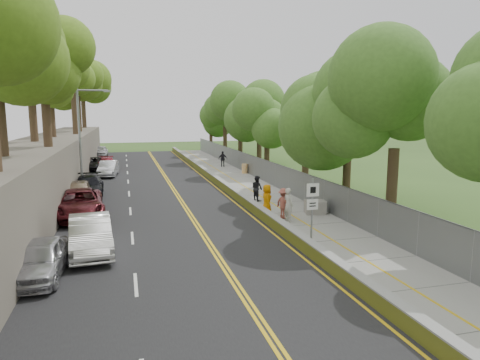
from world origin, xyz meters
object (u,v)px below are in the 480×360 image
at_px(concrete_block, 315,207).
at_px(car_1, 90,235).
at_px(signpost, 312,203).
at_px(car_0, 40,259).
at_px(painter_0, 267,200).
at_px(car_2, 80,204).
at_px(construction_barrel, 245,169).
at_px(streetlight, 83,133).
at_px(person_far, 223,159).

bearing_deg(concrete_block, car_1, -161.79).
bearing_deg(signpost, car_1, 173.25).
distance_m(car_0, painter_0, 13.42).
distance_m(car_0, car_2, 9.61).
bearing_deg(car_2, car_1, -86.43).
distance_m(car_0, car_1, 3.05).
relative_size(construction_barrel, car_2, 0.17).
relative_size(streetlight, car_2, 1.37).
bearing_deg(concrete_block, streetlight, 140.69).
bearing_deg(painter_0, person_far, 3.26).
xyz_separation_m(signpost, concrete_block, (2.70, 5.38, -1.51)).
distance_m(streetlight, car_0, 18.83).
relative_size(car_0, car_1, 0.85).
bearing_deg(person_far, concrete_block, 105.97).
bearing_deg(streetlight, car_1, -84.72).
bearing_deg(painter_0, car_2, 87.00).
relative_size(streetlight, car_0, 1.89).
bearing_deg(car_0, concrete_block, 28.79).
height_order(signpost, construction_barrel, signpost).
relative_size(concrete_block, person_far, 0.68).
xyz_separation_m(streetlight, car_2, (0.38, -8.82, -3.79)).
distance_m(streetlight, car_2, 9.61).
distance_m(construction_barrel, car_2, 20.82).
xyz_separation_m(construction_barrel, car_1, (-13.30, -22.05, 0.32)).
xyz_separation_m(construction_barrel, car_0, (-14.90, -24.65, 0.22)).
bearing_deg(car_0, painter_0, 35.73).
bearing_deg(car_0, signpost, 10.35).
height_order(signpost, car_0, signpost).
distance_m(streetlight, person_far, 18.73).
relative_size(streetlight, signpost, 2.58).
xyz_separation_m(streetlight, car_1, (1.46, -15.83, -3.78)).
distance_m(streetlight, painter_0, 16.30).
bearing_deg(car_1, construction_barrel, 53.55).
distance_m(car_1, car_2, 7.08).
height_order(concrete_block, car_2, car_2).
distance_m(construction_barrel, car_0, 28.80).
relative_size(car_1, car_2, 0.85).
xyz_separation_m(signpost, painter_0, (-0.30, 5.76, -0.98)).
relative_size(car_1, painter_0, 2.65).
xyz_separation_m(concrete_block, car_0, (-14.35, -6.79, 0.31)).
height_order(streetlight, car_2, streetlight).
bearing_deg(concrete_block, painter_0, 172.87).
bearing_deg(streetlight, person_far, 41.13).
bearing_deg(car_1, concrete_block, 12.86).
xyz_separation_m(signpost, car_0, (-11.65, -1.41, -1.20)).
xyz_separation_m(painter_0, person_far, (2.62, 23.33, -0.05)).
bearing_deg(person_far, streetlight, 56.19).
distance_m(car_1, person_far, 30.52).
height_order(streetlight, person_far, streetlight).
xyz_separation_m(car_1, painter_0, (9.75, 4.57, 0.13)).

